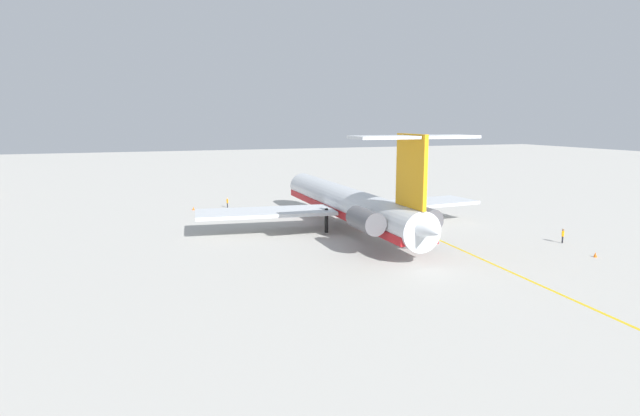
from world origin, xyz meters
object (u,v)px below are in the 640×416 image
object	(u,v)px
main_jetliner	(351,204)
safety_cone_nose	(193,208)
safety_cone_tail	(371,197)
ground_crew_near_nose	(227,201)
safety_cone_wingtip	(595,255)
ground_crew_near_tail	(563,234)

from	to	relation	value
main_jetliner	safety_cone_nose	distance (m)	31.06
safety_cone_nose	safety_cone_tail	bearing A→B (deg)	-87.80
ground_crew_near_nose	safety_cone_tail	size ratio (longest dim) A/B	3.27
safety_cone_wingtip	safety_cone_tail	xyz separation A→B (m)	(48.97, 3.87, 0.00)
ground_crew_near_nose	safety_cone_wingtip	size ratio (longest dim) A/B	3.27
ground_crew_near_tail	ground_crew_near_nose	bearing A→B (deg)	-155.40
main_jetliner	safety_cone_wingtip	size ratio (longest dim) A/B	85.38
main_jetliner	ground_crew_near_tail	xyz separation A→B (m)	(-16.08, -21.68, -2.58)
main_jetliner	safety_cone_nose	world-z (taller)	main_jetliner
ground_crew_near_nose	safety_cone_nose	bearing A→B (deg)	167.75
ground_crew_near_nose	safety_cone_wingtip	distance (m)	57.52
main_jetliner	safety_cone_wingtip	xyz separation A→B (m)	(-22.63, -19.90, -3.46)
ground_crew_near_tail	safety_cone_wingtip	distance (m)	6.85
main_jetliner	safety_cone_wingtip	world-z (taller)	main_jetliner
ground_crew_near_tail	safety_cone_nose	bearing A→B (deg)	-150.89
ground_crew_near_nose	safety_cone_tail	world-z (taller)	ground_crew_near_nose
main_jetliner	safety_cone_tail	size ratio (longest dim) A/B	85.38
ground_crew_near_nose	safety_cone_nose	size ratio (longest dim) A/B	3.27
safety_cone_nose	ground_crew_near_tail	bearing A→B (deg)	-135.97
ground_crew_near_tail	safety_cone_tail	xyz separation A→B (m)	(42.42, 5.65, -0.88)
main_jetliner	ground_crew_near_nose	size ratio (longest dim) A/B	26.11
ground_crew_near_tail	safety_cone_nose	distance (m)	57.18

